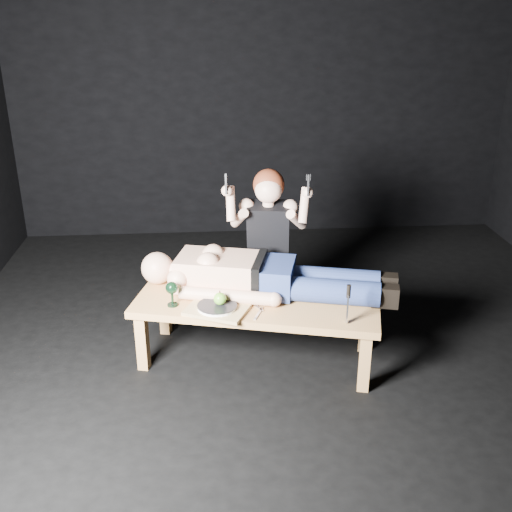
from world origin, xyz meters
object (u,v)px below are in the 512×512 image
kneeling_woman (269,243)px  serving_tray (217,309)px  goblet (172,294)px  table (257,330)px  lying_man (268,272)px  carving_knife (348,304)px

kneeling_woman → serving_tray: size_ratio=3.30×
serving_tray → goblet: 0.31m
table → kneeling_woman: kneeling_woman is taller
lying_man → kneeling_woman: 0.46m
table → goblet: 0.63m
serving_tray → goblet: (-0.29, 0.10, 0.07)m
lying_man → carving_knife: size_ratio=6.79×
serving_tray → kneeling_woman: bearing=60.6°
kneeling_woman → goblet: size_ratio=7.40×
table → serving_tray: 0.38m
kneeling_woman → lying_man: bearing=-87.5°
kneeling_woman → serving_tray: bearing=-110.5°
goblet → carving_knife: bearing=-16.5°
goblet → carving_knife: 1.13m
carving_knife → goblet: bearing=177.5°
lying_man → carving_knife: 0.65m
table → carving_knife: bearing=-19.3°
kneeling_woman → serving_tray: 0.84m
goblet → carving_knife: size_ratio=0.65×
goblet → carving_knife: carving_knife is taller
lying_man → carving_knife: bearing=-33.3°
table → serving_tray: size_ratio=4.27×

